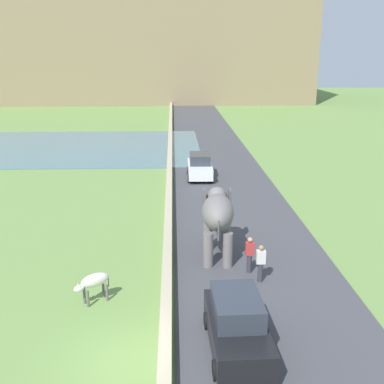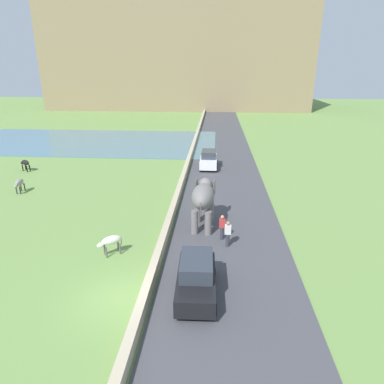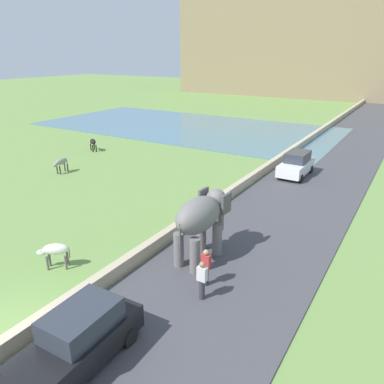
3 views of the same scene
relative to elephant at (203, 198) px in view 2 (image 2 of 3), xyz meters
name	(u,v)px [view 2 (image 2 of 3)]	position (x,y,z in m)	size (l,w,h in m)	color
ground_plane	(120,298)	(-3.44, -7.55, -2.04)	(220.00, 220.00, 0.00)	#6B8E47
road_surface	(224,172)	(1.56, 12.45, -2.01)	(7.00, 120.00, 0.06)	#424247
barrier_wall	(184,175)	(-2.24, 10.45, -1.73)	(0.40, 110.00, 0.62)	tan
lake	(88,142)	(-17.44, 26.15, -2.00)	(36.00, 18.00, 0.08)	slate
hill_distant	(180,56)	(-9.44, 75.80, 10.89)	(64.00, 28.00, 25.86)	#897556
elephant	(203,198)	(0.00, 0.00, 0.00)	(1.56, 3.50, 2.99)	slate
person_beside_elephant	(222,227)	(1.20, -1.71, -1.16)	(0.36, 0.22, 1.63)	#33333D
person_trailing	(228,234)	(1.52, -2.55, -1.16)	(0.36, 0.22, 1.63)	#33333D
car_white	(209,160)	(-0.01, 14.03, -1.14)	(1.82, 4.01, 1.80)	white
car_black	(196,277)	(-0.02, -7.02, -1.14)	(1.89, 4.05, 1.80)	black
cow_grey	(19,183)	(-15.46, 5.39, -1.20)	(0.51, 1.40, 1.15)	gray
cow_white	(111,241)	(-4.91, -3.88, -1.20)	(1.34, 1.06, 1.15)	silver
cow_black	(25,163)	(-18.37, 11.54, -1.20)	(1.36, 1.00, 1.15)	black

